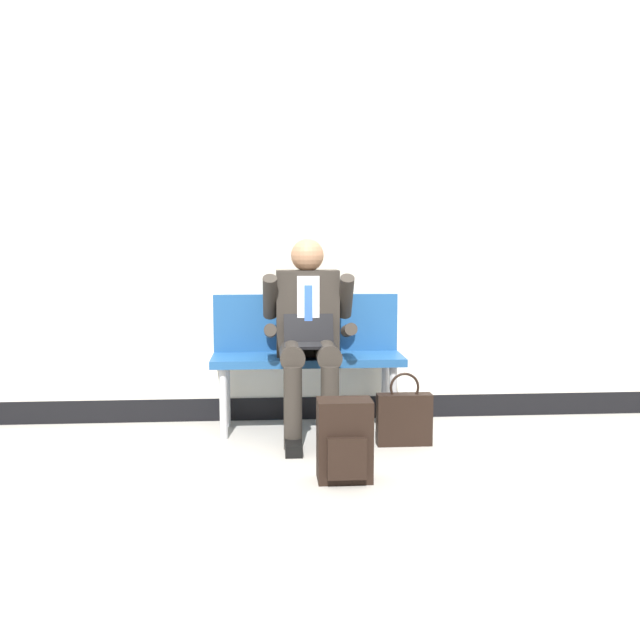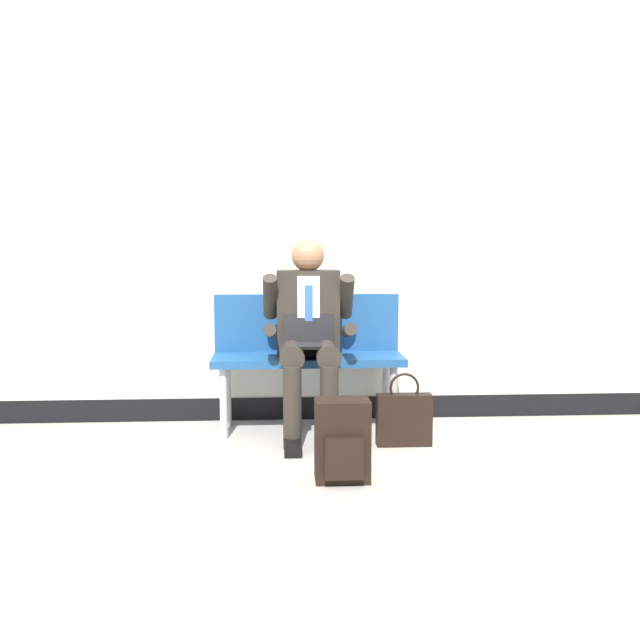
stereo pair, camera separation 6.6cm
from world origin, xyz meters
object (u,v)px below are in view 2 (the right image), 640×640
at_px(bench_with_person, 308,348).
at_px(backpack, 342,441).
at_px(handbag, 404,418).
at_px(person_seated, 309,332).

xyz_separation_m(bench_with_person, backpack, (0.14, -1.03, -0.33)).
bearing_deg(handbag, person_seated, 157.24).
relative_size(bench_with_person, person_seated, 0.99).
relative_size(person_seated, handbag, 2.80).
bearing_deg(person_seated, backpack, -80.71).
distance_m(bench_with_person, handbag, 0.80).
distance_m(bench_with_person, person_seated, 0.24).
bearing_deg(handbag, bench_with_person, 142.58).
bearing_deg(backpack, handbag, 54.51).
distance_m(person_seated, backpack, 0.97).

